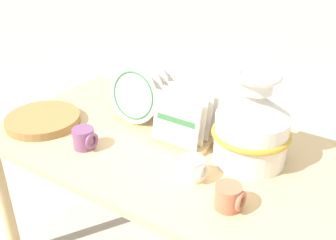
{
  "coord_description": "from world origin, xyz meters",
  "views": [
    {
      "loc": [
        0.72,
        -1.11,
        1.51
      ],
      "look_at": [
        0.0,
        0.0,
        0.8
      ],
      "focal_mm": 42.0,
      "sensor_mm": 36.0,
      "label": 1
    }
  ],
  "objects": [
    {
      "name": "display_table",
      "position": [
        0.0,
        0.0,
        0.61
      ],
      "size": [
        1.43,
        0.79,
        0.69
      ],
      "color": "tan",
      "rests_on": "ground_plane"
    },
    {
      "name": "ceramic_vase",
      "position": [
        0.31,
        0.08,
        0.84
      ],
      "size": [
        0.29,
        0.29,
        0.35
      ],
      "color": "white",
      "rests_on": "display_table"
    },
    {
      "name": "dish_rack_round_plates",
      "position": [
        -0.2,
        0.11,
        0.8
      ],
      "size": [
        0.24,
        0.19,
        0.26
      ],
      "color": "tan",
      "rests_on": "display_table"
    },
    {
      "name": "dish_rack_square_plates",
      "position": [
        0.04,
        0.06,
        0.77
      ],
      "size": [
        0.23,
        0.18,
        0.22
      ],
      "color": "tan",
      "rests_on": "display_table"
    },
    {
      "name": "wicker_charger_stack",
      "position": [
        -0.55,
        -0.15,
        0.71
      ],
      "size": [
        0.32,
        0.32,
        0.04
      ],
      "color": "olive",
      "rests_on": "display_table"
    },
    {
      "name": "mug_plum_glaze",
      "position": [
        -0.26,
        -0.19,
        0.73
      ],
      "size": [
        0.09,
        0.09,
        0.08
      ],
      "color": "#7A4770",
      "rests_on": "display_table"
    },
    {
      "name": "mug_cream_glaze",
      "position": [
        0.19,
        -0.14,
        0.73
      ],
      "size": [
        0.09,
        0.09,
        0.08
      ],
      "color": "silver",
      "rests_on": "display_table"
    },
    {
      "name": "mug_terracotta_glaze",
      "position": [
        0.36,
        -0.21,
        0.73
      ],
      "size": [
        0.09,
        0.09,
        0.08
      ],
      "color": "#B76647",
      "rests_on": "display_table"
    }
  ]
}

